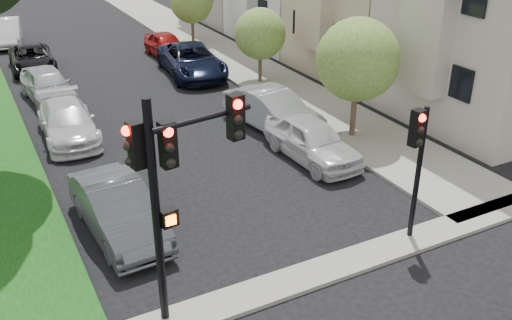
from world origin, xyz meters
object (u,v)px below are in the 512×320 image
traffic_signal_secondary (417,151)px  car_parked_7 (48,85)px  car_parked_1 (273,110)px  car_parked_3 (166,45)px  small_tree_a (358,60)px  car_parked_8 (32,59)px  traffic_signal_main (172,172)px  car_parked_5 (118,209)px  car_parked_0 (312,140)px  small_tree_b (260,34)px  car_parked_9 (7,32)px  car_parked_6 (68,122)px  small_tree_c (191,2)px  car_parked_2 (192,60)px

traffic_signal_secondary → car_parked_7: 17.79m
car_parked_1 → car_parked_3: 12.05m
small_tree_a → car_parked_8: 18.14m
traffic_signal_main → car_parked_5: 4.98m
car_parked_0 → car_parked_5: size_ratio=0.95×
car_parked_3 → car_parked_7: car_parked_7 is taller
small_tree_b → car_parked_7: small_tree_b is taller
car_parked_8 → car_parked_9: (-0.53, 6.47, 0.12)m
traffic_signal_secondary → car_parked_6: traffic_signal_secondary is taller
traffic_signal_secondary → small_tree_c: bearing=82.6°
car_parked_1 → car_parked_9: (-7.86, 19.44, -0.02)m
traffic_signal_main → traffic_signal_secondary: 6.69m
car_parked_7 → car_parked_8: bearing=84.4°
small_tree_a → car_parked_7: bearing=134.7°
car_parked_7 → car_parked_8: 5.36m
car_parked_6 → car_parked_3: bearing=54.2°
car_parked_2 → car_parked_3: bearing=96.3°
car_parked_5 → car_parked_0: bearing=8.4°
small_tree_c → car_parked_6: 15.10m
small_tree_a → car_parked_5: (-9.90, -2.47, -2.34)m
traffic_signal_main → car_parked_7: size_ratio=1.19×
car_parked_1 → car_parked_2: 8.22m
car_parked_3 → car_parked_6: 11.74m
traffic_signal_main → car_parked_7: traffic_signal_main is taller
car_parked_6 → car_parked_7: car_parked_7 is taller
car_parked_3 → car_parked_7: bearing=-149.0°
small_tree_a → car_parked_6: bearing=152.7°
small_tree_c → car_parked_2: (-2.48, -5.98, -1.79)m
small_tree_a → car_parked_0: size_ratio=1.06×
small_tree_b → car_parked_1: 6.13m
car_parked_1 → car_parked_3: bearing=80.9°
small_tree_b → car_parked_9: bearing=126.0°
small_tree_a → car_parked_9: 24.02m
small_tree_c → car_parked_2: small_tree_c is taller
small_tree_b → small_tree_c: bearing=90.0°
small_tree_b → car_parked_3: size_ratio=0.90×
small_tree_c → car_parked_9: small_tree_c is taller
car_parked_2 → car_parked_7: car_parked_2 is taller
car_parked_2 → car_parked_7: size_ratio=1.26×
small_tree_b → car_parked_1: small_tree_b is taller
car_parked_1 → car_parked_5: bearing=-158.3°
traffic_signal_secondary → car_parked_6: 13.60m
car_parked_7 → car_parked_6: bearing=-95.6°
car_parked_0 → car_parked_6: 9.45m
traffic_signal_secondary → car_parked_2: 17.06m
car_parked_6 → car_parked_8: bearing=91.8°
small_tree_c → car_parked_5: (-9.90, -18.87, -1.81)m
traffic_signal_main → car_parked_6: bearing=91.1°
car_parked_5 → car_parked_7: car_parked_7 is taller
car_parked_0 → car_parked_3: size_ratio=1.07×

